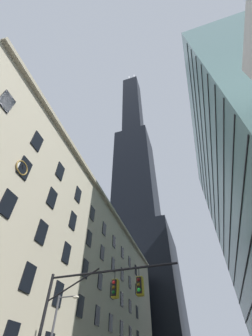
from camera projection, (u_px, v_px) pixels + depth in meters
station_building at (63, 283)px, 35.38m from camera, size 15.65×62.52×27.17m
dark_skyscraper at (137, 200)px, 107.61m from camera, size 28.36×28.36×219.76m
traffic_signal_mast at (95, 303)px, 13.28m from camera, size 8.98×0.63×7.24m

